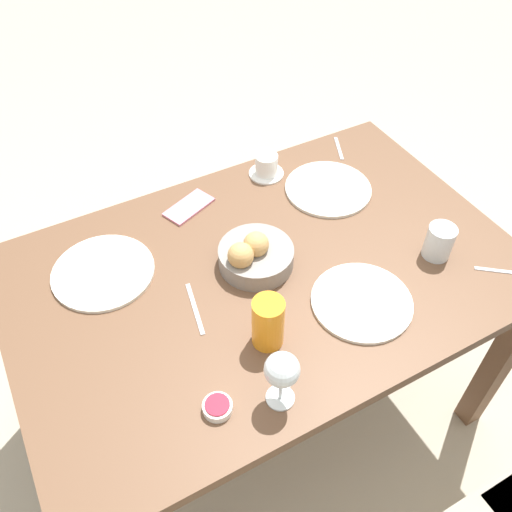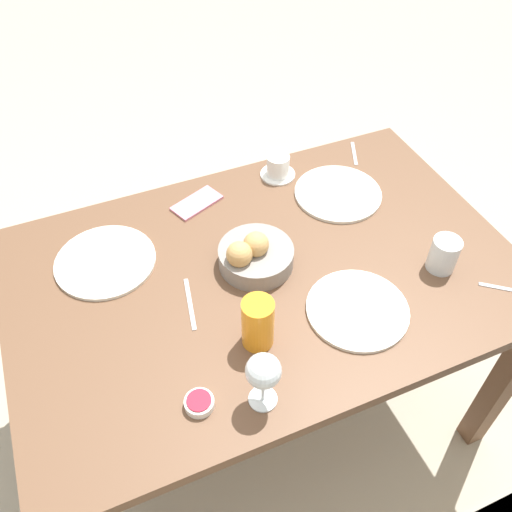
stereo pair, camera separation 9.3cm
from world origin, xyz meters
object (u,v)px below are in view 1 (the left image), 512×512
at_px(juice_glass, 268,323).
at_px(fork_silver, 195,308).
at_px(plate_near_right, 103,272).
at_px(water_tumbler, 439,242).
at_px(bread_basket, 254,254).
at_px(plate_near_left, 328,189).
at_px(spoon_coffee, 339,148).
at_px(cell_phone, 189,207).
at_px(wine_glass, 282,371).
at_px(jam_bowl_berry, 218,407).
at_px(knife_silver, 507,272).
at_px(plate_far_center, 362,302).
at_px(coffee_cup, 266,166).

relative_size(juice_glass, fork_silver, 0.84).
xyz_separation_m(plate_near_right, water_tumbler, (-0.82, 0.37, 0.04)).
xyz_separation_m(bread_basket, fork_silver, (0.20, 0.06, -0.04)).
relative_size(plate_near_left, spoon_coffee, 2.24).
relative_size(spoon_coffee, cell_phone, 0.71).
bearing_deg(wine_glass, juice_glass, -109.06).
height_order(jam_bowl_berry, knife_silver, jam_bowl_berry).
relative_size(water_tumbler, knife_silver, 0.70).
distance_m(plate_near_left, cell_phone, 0.43).
distance_m(wine_glass, jam_bowl_berry, 0.17).
xyz_separation_m(plate_far_center, juice_glass, (0.26, -0.02, 0.06)).
distance_m(wine_glass, fork_silver, 0.34).
bearing_deg(jam_bowl_berry, juice_glass, -149.88).
height_order(juice_glass, coffee_cup, juice_glass).
bearing_deg(cell_phone, jam_bowl_berry, 71.75).
height_order(juice_glass, water_tumbler, juice_glass).
distance_m(plate_far_center, knife_silver, 0.41).
bearing_deg(knife_silver, jam_bowl_berry, -0.64).
bearing_deg(coffee_cup, plate_far_center, 85.76).
xyz_separation_m(plate_far_center, knife_silver, (-0.40, 0.10, -0.00)).
bearing_deg(knife_silver, wine_glass, 2.52).
xyz_separation_m(plate_far_center, jam_bowl_berry, (0.45, 0.09, 0.01)).
height_order(water_tumbler, knife_silver, water_tumbler).
xyz_separation_m(coffee_cup, cell_phone, (0.28, 0.03, -0.03)).
distance_m(bread_basket, knife_silver, 0.67).
relative_size(plate_near_right, coffee_cup, 2.45).
distance_m(plate_near_left, wine_glass, 0.73).
height_order(wine_glass, fork_silver, wine_glass).
height_order(water_tumbler, jam_bowl_berry, water_tumbler).
height_order(water_tumbler, fork_silver, water_tumbler).
distance_m(juice_glass, spoon_coffee, 0.81).
distance_m(bread_basket, wine_glass, 0.41).
xyz_separation_m(plate_near_right, fork_silver, (-0.16, 0.22, -0.00)).
distance_m(plate_near_left, plate_near_right, 0.71).
xyz_separation_m(plate_far_center, cell_phone, (0.24, -0.54, -0.00)).
bearing_deg(fork_silver, juice_glass, 124.18).
xyz_separation_m(water_tumbler, jam_bowl_berry, (0.72, 0.13, -0.04)).
height_order(water_tumbler, cell_phone, water_tumbler).
xyz_separation_m(juice_glass, jam_bowl_berry, (0.18, 0.11, -0.06)).
bearing_deg(fork_silver, bread_basket, -163.43).
distance_m(coffee_cup, fork_silver, 0.57).
bearing_deg(plate_near_right, plate_near_left, -179.84).
bearing_deg(fork_silver, jam_bowl_berry, 75.95).
xyz_separation_m(wine_glass, coffee_cup, (-0.36, -0.70, -0.08)).
bearing_deg(knife_silver, plate_near_left, -65.74).
bearing_deg(wine_glass, plate_near_right, -67.03).
relative_size(plate_near_left, water_tumbler, 2.73).
height_order(jam_bowl_berry, cell_phone, jam_bowl_berry).
bearing_deg(water_tumbler, cell_phone, -43.81).
distance_m(water_tumbler, spoon_coffee, 0.53).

